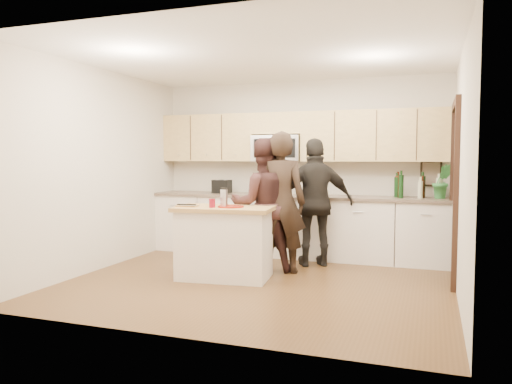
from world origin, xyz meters
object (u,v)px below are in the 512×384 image
(toaster, at_px, (222,186))
(woman_right, at_px, (316,202))
(woman_left, at_px, (280,202))
(island, at_px, (224,242))
(woman_center, at_px, (263,205))

(toaster, distance_m, woman_right, 1.74)
(toaster, relative_size, woman_left, 0.15)
(toaster, xyz_separation_m, woman_left, (1.30, -1.09, -0.12))
(island, distance_m, woman_left, 0.91)
(island, bearing_deg, woman_center, 53.38)
(woman_center, bearing_deg, woman_left, 157.16)
(toaster, xyz_separation_m, woman_right, (1.65, -0.54, -0.16))
(woman_left, xyz_separation_m, woman_right, (0.35, 0.55, -0.04))
(woman_center, xyz_separation_m, woman_right, (0.59, 0.55, 0.01))
(woman_right, bearing_deg, woman_center, 17.58)
(woman_center, distance_m, woman_right, 0.80)
(island, xyz_separation_m, woman_right, (0.91, 1.10, 0.43))
(island, relative_size, woman_right, 0.72)
(woman_center, height_order, woman_right, woman_right)
(woman_left, distance_m, woman_center, 0.24)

